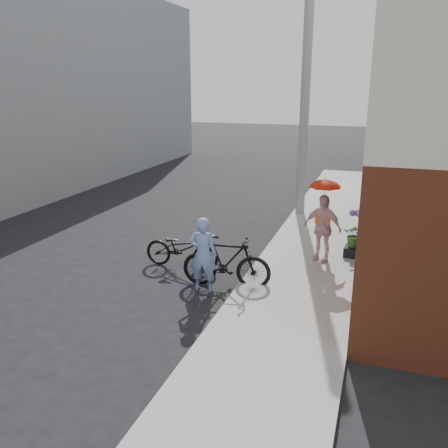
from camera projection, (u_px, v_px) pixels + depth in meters
The scene contains 11 objects.
ground at pixel (199, 283), 10.02m from camera, with size 80.00×80.00×0.00m, color black.
sidewalk at pixel (313, 260), 11.18m from camera, with size 2.20×24.00×0.12m, color gray.
curb at pixel (265, 255), 11.53m from camera, with size 0.12×24.00×0.12m, color #9E9E99.
utility_pole at pixel (305, 103), 14.13m from camera, with size 0.28×0.28×7.00m, color #9E9E99.
officer at pixel (203, 255), 9.46m from camera, with size 0.57×0.37×1.56m, color #728ECA.
bike_left at pixel (182, 249), 10.74m from camera, with size 0.62×1.77×0.93m, color black.
bike_right at pixel (226, 262), 9.70m from camera, with size 0.52×1.85×1.11m, color black.
kimono_woman at pixel (322, 228), 10.82m from camera, with size 0.91×0.38×1.55m, color beige.
parasol at pixel (325, 181), 10.51m from camera, with size 0.71×0.71×0.62m, color red.
planter at pixel (354, 251), 11.25m from camera, with size 0.44×0.44×0.23m, color black.
potted_plant at pixel (355, 235), 11.13m from camera, with size 0.52×0.45×0.57m, color #3B6A2A.
Camera 1 is at (3.44, -8.59, 4.07)m, focal length 38.00 mm.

